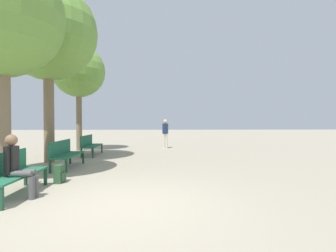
{
  "coord_description": "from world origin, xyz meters",
  "views": [
    {
      "loc": [
        0.79,
        -4.74,
        1.52
      ],
      "look_at": [
        1.26,
        6.63,
        1.3
      ],
      "focal_mm": 28.0,
      "sensor_mm": 36.0,
      "label": 1
    }
  ],
  "objects_px": {
    "tree_row_2": "(79,72)",
    "tree_row_1": "(48,33)",
    "bench_row_0": "(10,171)",
    "pedestrian_near": "(165,132)",
    "bench_row_2": "(90,144)",
    "backpack": "(60,174)",
    "person_seated": "(18,164)",
    "bench_row_1": "(65,152)"
  },
  "relations": [
    {
      "from": "tree_row_2",
      "to": "person_seated",
      "type": "relative_size",
      "value": 4.28
    },
    {
      "from": "bench_row_2",
      "to": "bench_row_1",
      "type": "bearing_deg",
      "value": -90.0
    },
    {
      "from": "bench_row_1",
      "to": "pedestrian_near",
      "type": "xyz_separation_m",
      "value": [
        3.42,
        5.92,
        0.41
      ]
    },
    {
      "from": "bench_row_1",
      "to": "bench_row_2",
      "type": "bearing_deg",
      "value": 90.0
    },
    {
      "from": "pedestrian_near",
      "to": "tree_row_1",
      "type": "bearing_deg",
      "value": -133.89
    },
    {
      "from": "bench_row_0",
      "to": "person_seated",
      "type": "height_order",
      "value": "person_seated"
    },
    {
      "from": "bench_row_2",
      "to": "tree_row_2",
      "type": "bearing_deg",
      "value": 118.61
    },
    {
      "from": "bench_row_2",
      "to": "person_seated",
      "type": "bearing_deg",
      "value": -87.83
    },
    {
      "from": "tree_row_2",
      "to": "tree_row_1",
      "type": "bearing_deg",
      "value": -90.0
    },
    {
      "from": "bench_row_1",
      "to": "tree_row_1",
      "type": "height_order",
      "value": "tree_row_1"
    },
    {
      "from": "pedestrian_near",
      "to": "bench_row_2",
      "type": "bearing_deg",
      "value": -140.96
    },
    {
      "from": "tree_row_2",
      "to": "person_seated",
      "type": "height_order",
      "value": "tree_row_2"
    },
    {
      "from": "bench_row_2",
      "to": "bench_row_0",
      "type": "bearing_deg",
      "value": -90.0
    },
    {
      "from": "bench_row_2",
      "to": "pedestrian_near",
      "type": "bearing_deg",
      "value": 39.04
    },
    {
      "from": "bench_row_1",
      "to": "tree_row_2",
      "type": "height_order",
      "value": "tree_row_2"
    },
    {
      "from": "bench_row_2",
      "to": "person_seated",
      "type": "relative_size",
      "value": 1.46
    },
    {
      "from": "tree_row_1",
      "to": "pedestrian_near",
      "type": "relative_size",
      "value": 4.1
    },
    {
      "from": "bench_row_0",
      "to": "tree_row_2",
      "type": "xyz_separation_m",
      "value": [
        -1.02,
        8.17,
        3.52
      ]
    },
    {
      "from": "tree_row_2",
      "to": "pedestrian_near",
      "type": "xyz_separation_m",
      "value": [
        4.44,
        0.9,
        -3.11
      ]
    },
    {
      "from": "tree_row_1",
      "to": "pedestrian_near",
      "type": "distance_m",
      "value": 7.47
    },
    {
      "from": "tree_row_1",
      "to": "bench_row_2",
      "type": "bearing_deg",
      "value": 60.98
    },
    {
      "from": "bench_row_1",
      "to": "backpack",
      "type": "xyz_separation_m",
      "value": [
        0.58,
        -2.03,
        -0.29
      ]
    },
    {
      "from": "tree_row_2",
      "to": "bench_row_1",
      "type": "bearing_deg",
      "value": -78.48
    },
    {
      "from": "bench_row_0",
      "to": "tree_row_2",
      "type": "relative_size",
      "value": 0.34
    },
    {
      "from": "bench_row_2",
      "to": "pedestrian_near",
      "type": "xyz_separation_m",
      "value": [
        3.42,
        2.77,
        0.41
      ]
    },
    {
      "from": "bench_row_0",
      "to": "bench_row_2",
      "type": "bearing_deg",
      "value": 90.0
    },
    {
      "from": "person_seated",
      "to": "backpack",
      "type": "distance_m",
      "value": 1.42
    },
    {
      "from": "bench_row_2",
      "to": "tree_row_1",
      "type": "relative_size",
      "value": 0.28
    },
    {
      "from": "tree_row_1",
      "to": "person_seated",
      "type": "xyz_separation_m",
      "value": [
        1.27,
        -4.63,
        -4.09
      ]
    },
    {
      "from": "bench_row_1",
      "to": "tree_row_1",
      "type": "xyz_separation_m",
      "value": [
        -1.02,
        1.3,
        4.26
      ]
    },
    {
      "from": "backpack",
      "to": "pedestrian_near",
      "type": "relative_size",
      "value": 0.28
    },
    {
      "from": "bench_row_0",
      "to": "tree_row_2",
      "type": "distance_m",
      "value": 8.95
    },
    {
      "from": "bench_row_2",
      "to": "backpack",
      "type": "relative_size",
      "value": 4.15
    },
    {
      "from": "bench_row_1",
      "to": "person_seated",
      "type": "bearing_deg",
      "value": -85.78
    },
    {
      "from": "person_seated",
      "to": "backpack",
      "type": "relative_size",
      "value": 2.84
    },
    {
      "from": "bench_row_0",
      "to": "pedestrian_near",
      "type": "height_order",
      "value": "pedestrian_near"
    },
    {
      "from": "person_seated",
      "to": "pedestrian_near",
      "type": "bearing_deg",
      "value": 71.06
    },
    {
      "from": "tree_row_1",
      "to": "pedestrian_near",
      "type": "bearing_deg",
      "value": 46.11
    },
    {
      "from": "tree_row_2",
      "to": "backpack",
      "type": "height_order",
      "value": "tree_row_2"
    },
    {
      "from": "backpack",
      "to": "pedestrian_near",
      "type": "bearing_deg",
      "value": 70.32
    },
    {
      "from": "bench_row_1",
      "to": "tree_row_2",
      "type": "distance_m",
      "value": 6.22
    },
    {
      "from": "backpack",
      "to": "tree_row_1",
      "type": "bearing_deg",
      "value": 115.67
    }
  ]
}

